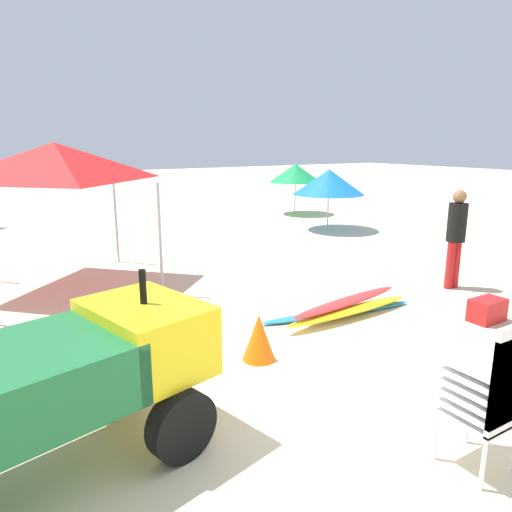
{
  "coord_description": "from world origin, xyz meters",
  "views": [
    {
      "loc": [
        -2.91,
        -2.9,
        2.55
      ],
      "look_at": [
        0.51,
        2.63,
        0.98
      ],
      "focal_mm": 33.46,
      "sensor_mm": 36.0,
      "label": 1
    }
  ],
  "objects_px": {
    "surfboard_pile": "(345,308)",
    "lifeguard_near_right": "(456,232)",
    "cooler_box": "(487,310)",
    "beach_umbrella_left": "(329,182)",
    "traffic_cone_near": "(259,337)",
    "stacked_plastic_chairs": "(494,386)",
    "beach_umbrella_mid": "(295,173)",
    "utility_cart": "(55,380)",
    "popup_canopy": "(55,162)"
  },
  "relations": [
    {
      "from": "stacked_plastic_chairs",
      "to": "popup_canopy",
      "type": "height_order",
      "value": "popup_canopy"
    },
    {
      "from": "beach_umbrella_mid",
      "to": "surfboard_pile",
      "type": "bearing_deg",
      "value": -122.1
    },
    {
      "from": "surfboard_pile",
      "to": "beach_umbrella_left",
      "type": "distance_m",
      "value": 7.32
    },
    {
      "from": "utility_cart",
      "to": "surfboard_pile",
      "type": "bearing_deg",
      "value": 18.69
    },
    {
      "from": "utility_cart",
      "to": "stacked_plastic_chairs",
      "type": "distance_m",
      "value": 3.33
    },
    {
      "from": "stacked_plastic_chairs",
      "to": "lifeguard_near_right",
      "type": "bearing_deg",
      "value": 39.29
    },
    {
      "from": "traffic_cone_near",
      "to": "utility_cart",
      "type": "bearing_deg",
      "value": -159.88
    },
    {
      "from": "stacked_plastic_chairs",
      "to": "traffic_cone_near",
      "type": "bearing_deg",
      "value": 99.88
    },
    {
      "from": "beach_umbrella_mid",
      "to": "traffic_cone_near",
      "type": "xyz_separation_m",
      "value": [
        -7.39,
        -9.35,
        -1.17
      ]
    },
    {
      "from": "beach_umbrella_mid",
      "to": "cooler_box",
      "type": "distance_m",
      "value": 10.84
    },
    {
      "from": "stacked_plastic_chairs",
      "to": "popup_canopy",
      "type": "xyz_separation_m",
      "value": [
        -1.84,
        6.93,
        1.47
      ]
    },
    {
      "from": "surfboard_pile",
      "to": "beach_umbrella_mid",
      "type": "relative_size",
      "value": 1.38
    },
    {
      "from": "stacked_plastic_chairs",
      "to": "beach_umbrella_mid",
      "type": "height_order",
      "value": "beach_umbrella_mid"
    },
    {
      "from": "lifeguard_near_right",
      "to": "traffic_cone_near",
      "type": "xyz_separation_m",
      "value": [
        -4.45,
        -0.64,
        -0.72
      ]
    },
    {
      "from": "beach_umbrella_left",
      "to": "traffic_cone_near",
      "type": "distance_m",
      "value": 8.95
    },
    {
      "from": "cooler_box",
      "to": "surfboard_pile",
      "type": "bearing_deg",
      "value": 142.16
    },
    {
      "from": "stacked_plastic_chairs",
      "to": "surfboard_pile",
      "type": "distance_m",
      "value": 3.56
    },
    {
      "from": "surfboard_pile",
      "to": "cooler_box",
      "type": "distance_m",
      "value": 2.03
    },
    {
      "from": "surfboard_pile",
      "to": "lifeguard_near_right",
      "type": "distance_m",
      "value": 2.72
    },
    {
      "from": "stacked_plastic_chairs",
      "to": "cooler_box",
      "type": "xyz_separation_m",
      "value": [
        3.02,
        1.95,
        -0.58
      ]
    },
    {
      "from": "stacked_plastic_chairs",
      "to": "lifeguard_near_right",
      "type": "height_order",
      "value": "lifeguard_near_right"
    },
    {
      "from": "surfboard_pile",
      "to": "beach_umbrella_left",
      "type": "bearing_deg",
      "value": 52.07
    },
    {
      "from": "surfboard_pile",
      "to": "lifeguard_near_right",
      "type": "relative_size",
      "value": 1.46
    },
    {
      "from": "beach_umbrella_left",
      "to": "cooler_box",
      "type": "xyz_separation_m",
      "value": [
        -2.82,
        -6.93,
        -1.24
      ]
    },
    {
      "from": "lifeguard_near_right",
      "to": "popup_canopy",
      "type": "distance_m",
      "value": 6.99
    },
    {
      "from": "surfboard_pile",
      "to": "beach_umbrella_left",
      "type": "xyz_separation_m",
      "value": [
        4.43,
        5.68,
        1.28
      ]
    },
    {
      "from": "popup_canopy",
      "to": "beach_umbrella_mid",
      "type": "height_order",
      "value": "popup_canopy"
    },
    {
      "from": "stacked_plastic_chairs",
      "to": "lifeguard_near_right",
      "type": "distance_m",
      "value": 5.17
    },
    {
      "from": "surfboard_pile",
      "to": "cooler_box",
      "type": "relative_size",
      "value": 4.91
    },
    {
      "from": "cooler_box",
      "to": "traffic_cone_near",
      "type": "bearing_deg",
      "value": 169.0
    },
    {
      "from": "popup_canopy",
      "to": "cooler_box",
      "type": "xyz_separation_m",
      "value": [
        4.86,
        -4.98,
        -2.05
      ]
    },
    {
      "from": "beach_umbrella_mid",
      "to": "cooler_box",
      "type": "height_order",
      "value": "beach_umbrella_mid"
    },
    {
      "from": "utility_cart",
      "to": "surfboard_pile",
      "type": "height_order",
      "value": "utility_cart"
    },
    {
      "from": "beach_umbrella_left",
      "to": "beach_umbrella_mid",
      "type": "height_order",
      "value": "beach_umbrella_mid"
    },
    {
      "from": "popup_canopy",
      "to": "beach_umbrella_mid",
      "type": "xyz_separation_m",
      "value": [
        8.77,
        5.05,
        -0.76
      ]
    },
    {
      "from": "lifeguard_near_right",
      "to": "traffic_cone_near",
      "type": "bearing_deg",
      "value": -171.84
    },
    {
      "from": "stacked_plastic_chairs",
      "to": "beach_umbrella_mid",
      "type": "xyz_separation_m",
      "value": [
        6.93,
        11.98,
        0.71
      ]
    },
    {
      "from": "popup_canopy",
      "to": "beach_umbrella_left",
      "type": "xyz_separation_m",
      "value": [
        7.69,
        1.95,
        -0.81
      ]
    },
    {
      "from": "lifeguard_near_right",
      "to": "stacked_plastic_chairs",
      "type": "bearing_deg",
      "value": -140.71
    },
    {
      "from": "utility_cart",
      "to": "popup_canopy",
      "type": "xyz_separation_m",
      "value": [
        0.99,
        5.17,
        1.43
      ]
    },
    {
      "from": "stacked_plastic_chairs",
      "to": "lifeguard_near_right",
      "type": "relative_size",
      "value": 0.74
    },
    {
      "from": "surfboard_pile",
      "to": "popup_canopy",
      "type": "bearing_deg",
      "value": 131.16
    },
    {
      "from": "stacked_plastic_chairs",
      "to": "popup_canopy",
      "type": "bearing_deg",
      "value": 104.86
    },
    {
      "from": "stacked_plastic_chairs",
      "to": "surfboard_pile",
      "type": "height_order",
      "value": "stacked_plastic_chairs"
    },
    {
      "from": "utility_cart",
      "to": "popup_canopy",
      "type": "bearing_deg",
      "value": 79.15
    },
    {
      "from": "popup_canopy",
      "to": "surfboard_pile",
      "type": "bearing_deg",
      "value": -48.84
    },
    {
      "from": "surfboard_pile",
      "to": "lifeguard_near_right",
      "type": "bearing_deg",
      "value": 1.54
    },
    {
      "from": "popup_canopy",
      "to": "beach_umbrella_left",
      "type": "height_order",
      "value": "popup_canopy"
    },
    {
      "from": "popup_canopy",
      "to": "beach_umbrella_left",
      "type": "distance_m",
      "value": 7.97
    },
    {
      "from": "utility_cart",
      "to": "stacked_plastic_chairs",
      "type": "relative_size",
      "value": 2.14
    }
  ]
}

